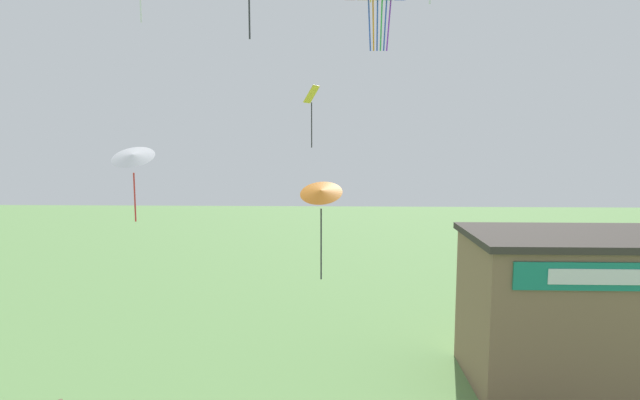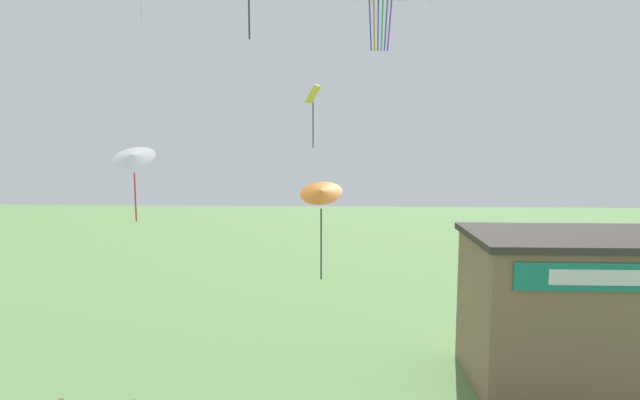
{
  "view_description": "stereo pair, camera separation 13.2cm",
  "coord_description": "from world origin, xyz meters",
  "px_view_note": "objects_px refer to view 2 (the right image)",
  "views": [
    {
      "loc": [
        0.51,
        -8.04,
        8.77
      ],
      "look_at": [
        0.0,
        7.65,
        6.95
      ],
      "focal_mm": 28.0,
      "sensor_mm": 36.0,
      "label": 1
    },
    {
      "loc": [
        0.64,
        -8.04,
        8.77
      ],
      "look_at": [
        0.0,
        7.65,
        6.95
      ],
      "focal_mm": 28.0,
      "sensor_mm": 36.0,
      "label": 2
    }
  ],
  "objects_px": {
    "seaside_building": "(591,310)",
    "kite_white_delta": "(134,157)",
    "kite_orange_delta": "(321,193)",
    "kite_yellow_diamond": "(313,103)"
  },
  "relations": [
    {
      "from": "kite_yellow_diamond",
      "to": "kite_orange_delta",
      "type": "relative_size",
      "value": 0.9
    },
    {
      "from": "kite_white_delta",
      "to": "kite_orange_delta",
      "type": "relative_size",
      "value": 0.77
    },
    {
      "from": "seaside_building",
      "to": "kite_white_delta",
      "type": "bearing_deg",
      "value": -171.92
    },
    {
      "from": "kite_white_delta",
      "to": "kite_yellow_diamond",
      "type": "bearing_deg",
      "value": 57.29
    },
    {
      "from": "seaside_building",
      "to": "kite_white_delta",
      "type": "height_order",
      "value": "kite_white_delta"
    },
    {
      "from": "kite_yellow_diamond",
      "to": "kite_white_delta",
      "type": "distance_m",
      "value": 9.91
    },
    {
      "from": "seaside_building",
      "to": "kite_white_delta",
      "type": "xyz_separation_m",
      "value": [
        -15.51,
        -2.2,
        5.53
      ]
    },
    {
      "from": "seaside_building",
      "to": "kite_yellow_diamond",
      "type": "distance_m",
      "value": 14.2
    },
    {
      "from": "kite_white_delta",
      "to": "kite_orange_delta",
      "type": "height_order",
      "value": "kite_white_delta"
    },
    {
      "from": "kite_yellow_diamond",
      "to": "kite_white_delta",
      "type": "bearing_deg",
      "value": -122.71
    }
  ]
}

